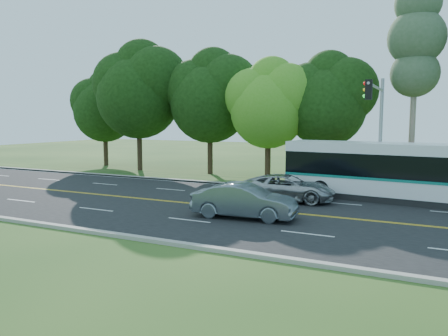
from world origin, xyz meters
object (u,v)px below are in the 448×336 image
at_px(traffic_signal, 377,118).
at_px(sedan, 244,201).
at_px(suv, 287,188).
at_px(transit_bus, 397,173).

xyz_separation_m(traffic_signal, sedan, (-4.91, -7.38, -3.85)).
relative_size(traffic_signal, suv, 1.32).
bearing_deg(traffic_signal, sedan, -123.62).
bearing_deg(transit_bus, traffic_signal, -163.43).
bearing_deg(sedan, suv, -10.67).
bearing_deg(traffic_signal, transit_bus, 10.46).
relative_size(traffic_signal, transit_bus, 0.55).
relative_size(traffic_signal, sedan, 1.44).
distance_m(transit_bus, suv, 6.19).
bearing_deg(suv, transit_bus, -71.84).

